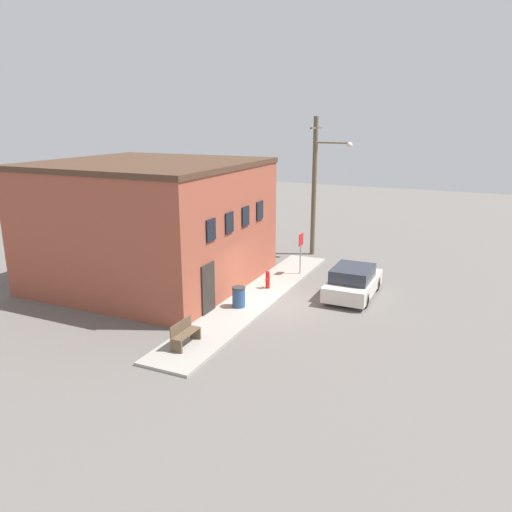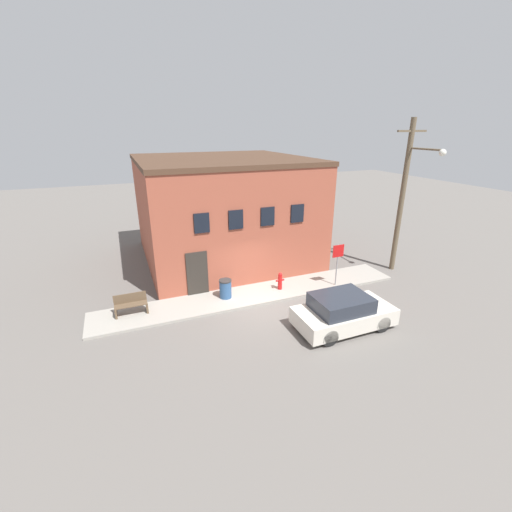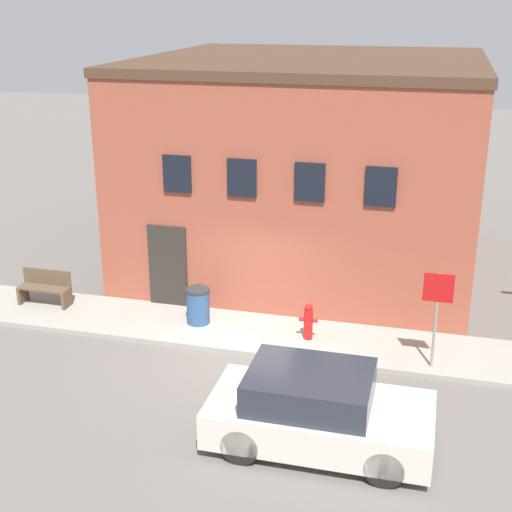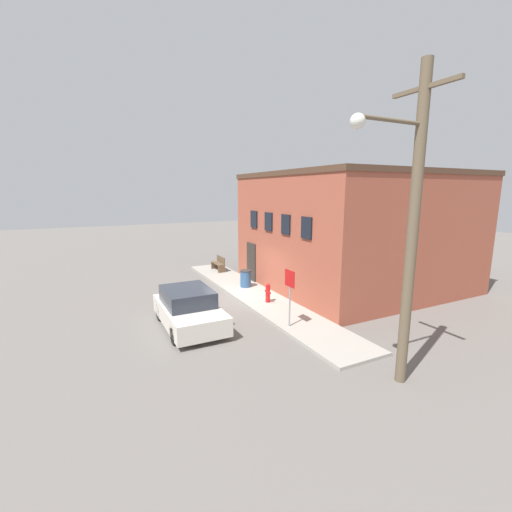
% 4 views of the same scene
% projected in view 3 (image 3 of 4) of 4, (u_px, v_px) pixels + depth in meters
% --- Properties ---
extents(ground_plane, '(80.00, 80.00, 0.00)m').
position_uv_depth(ground_plane, '(241.00, 355.00, 15.83)').
color(ground_plane, '#66605B').
extents(sidewalk, '(14.73, 2.06, 0.11)m').
position_uv_depth(sidewalk, '(252.00, 333.00, 16.74)').
color(sidewalk, '#9E998E').
rests_on(sidewalk, ground).
extents(brick_building, '(9.27, 9.51, 5.94)m').
position_uv_depth(brick_building, '(312.00, 161.00, 20.87)').
color(brick_building, '#9E4C38').
rests_on(brick_building, ground).
extents(fire_hydrant, '(0.43, 0.20, 0.86)m').
position_uv_depth(fire_hydrant, '(308.00, 321.00, 16.22)').
color(fire_hydrant, red).
rests_on(fire_hydrant, sidewalk).
extents(stop_sign, '(0.61, 0.06, 2.12)m').
position_uv_depth(stop_sign, '(437.00, 303.00, 14.63)').
color(stop_sign, gray).
rests_on(stop_sign, sidewalk).
extents(bench, '(1.32, 0.44, 0.88)m').
position_uv_depth(bench, '(45.00, 288.00, 18.09)').
color(bench, brown).
rests_on(bench, sidewalk).
extents(trash_bin, '(0.58, 0.58, 0.88)m').
position_uv_depth(trash_bin, '(198.00, 306.00, 17.02)').
color(trash_bin, '#2D517F').
rests_on(trash_bin, sidewalk).
extents(parked_car, '(3.91, 1.90, 1.42)m').
position_uv_depth(parked_car, '(317.00, 411.00, 12.47)').
color(parked_car, black).
rests_on(parked_car, ground).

